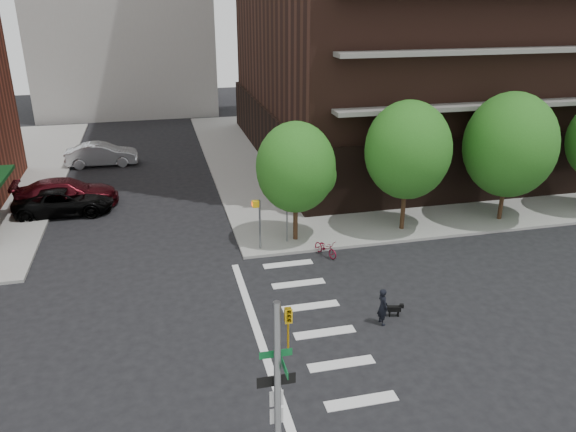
{
  "coord_description": "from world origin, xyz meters",
  "views": [
    {
      "loc": [
        -2.67,
        -17.49,
        12.19
      ],
      "look_at": [
        3.0,
        6.0,
        2.5
      ],
      "focal_mm": 35.0,
      "sensor_mm": 36.0,
      "label": 1
    }
  ],
  "objects_px": {
    "parked_car_silver": "(102,154)",
    "dog_walker": "(383,306)",
    "parked_car_black": "(64,202)",
    "traffic_signal": "(279,431)",
    "scooter": "(326,248)",
    "parked_car_maroon": "(66,193)"
  },
  "relations": [
    {
      "from": "traffic_signal",
      "to": "scooter",
      "type": "height_order",
      "value": "traffic_signal"
    },
    {
      "from": "parked_car_black",
      "to": "parked_car_maroon",
      "type": "bearing_deg",
      "value": 0.93
    },
    {
      "from": "parked_car_silver",
      "to": "scooter",
      "type": "xyz_separation_m",
      "value": [
        11.73,
        -18.82,
        -0.44
      ]
    },
    {
      "from": "parked_car_silver",
      "to": "traffic_signal",
      "type": "bearing_deg",
      "value": -168.13
    },
    {
      "from": "parked_car_maroon",
      "to": "scooter",
      "type": "height_order",
      "value": "parked_car_maroon"
    },
    {
      "from": "parked_car_maroon",
      "to": "scooter",
      "type": "bearing_deg",
      "value": -130.14
    },
    {
      "from": "parked_car_black",
      "to": "scooter",
      "type": "relative_size",
      "value": 3.5
    },
    {
      "from": "parked_car_black",
      "to": "traffic_signal",
      "type": "bearing_deg",
      "value": -160.48
    },
    {
      "from": "parked_car_black",
      "to": "parked_car_silver",
      "type": "distance_m",
      "value": 9.95
    },
    {
      "from": "parked_car_black",
      "to": "parked_car_silver",
      "type": "bearing_deg",
      "value": -7.77
    },
    {
      "from": "parked_car_silver",
      "to": "parked_car_black",
      "type": "bearing_deg",
      "value": 172.43
    },
    {
      "from": "traffic_signal",
      "to": "dog_walker",
      "type": "distance_m",
      "value": 9.78
    },
    {
      "from": "parked_car_silver",
      "to": "scooter",
      "type": "bearing_deg",
      "value": -146.94
    },
    {
      "from": "parked_car_black",
      "to": "scooter",
      "type": "distance_m",
      "value": 16.0
    },
    {
      "from": "dog_walker",
      "to": "traffic_signal",
      "type": "bearing_deg",
      "value": 136.46
    },
    {
      "from": "parked_car_silver",
      "to": "dog_walker",
      "type": "xyz_separation_m",
      "value": [
        12.08,
        -25.22,
        -0.09
      ]
    },
    {
      "from": "scooter",
      "to": "dog_walker",
      "type": "relative_size",
      "value": 1.03
    },
    {
      "from": "parked_car_maroon",
      "to": "parked_car_silver",
      "type": "xyz_separation_m",
      "value": [
        1.5,
        8.6,
        -0.01
      ]
    },
    {
      "from": "traffic_signal",
      "to": "dog_walker",
      "type": "xyz_separation_m",
      "value": [
        5.85,
        7.6,
        -1.93
      ]
    },
    {
      "from": "parked_car_black",
      "to": "parked_car_maroon",
      "type": "relative_size",
      "value": 0.92
    },
    {
      "from": "dog_walker",
      "to": "parked_car_maroon",
      "type": "bearing_deg",
      "value": 33.3
    },
    {
      "from": "parked_car_black",
      "to": "dog_walker",
      "type": "height_order",
      "value": "parked_car_black"
    }
  ]
}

